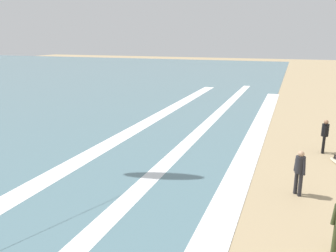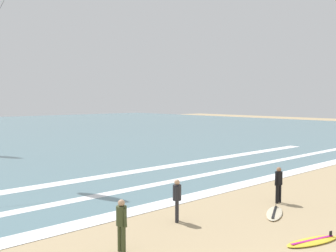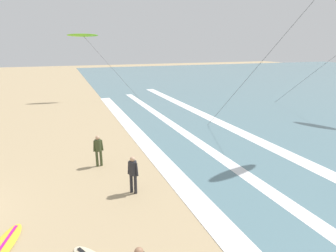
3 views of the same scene
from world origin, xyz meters
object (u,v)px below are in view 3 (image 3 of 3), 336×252
(surfer_left_far, at_px, (98,148))
(surfboard_right_spare, at_px, (4,245))
(kite_lime_high_right, at_px, (83,35))
(surfer_mid_group, at_px, (133,171))

(surfer_left_far, relative_size, surfboard_right_spare, 0.73)
(surfboard_right_spare, bearing_deg, surfer_left_far, 144.67)
(surfer_left_far, xyz_separation_m, kite_lime_high_right, (-18.60, 1.20, 5.91))
(surfboard_right_spare, height_order, kite_lime_high_right, kite_lime_high_right)
(surfer_mid_group, xyz_separation_m, surfer_left_far, (-3.22, -0.96, 0.00))
(surfer_left_far, bearing_deg, surfer_mid_group, 16.57)
(surfer_mid_group, distance_m, surfer_left_far, 3.36)
(surfer_left_far, height_order, kite_lime_high_right, kite_lime_high_right)
(surfer_mid_group, relative_size, kite_lime_high_right, 0.22)
(surfer_mid_group, height_order, surfboard_right_spare, surfer_mid_group)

